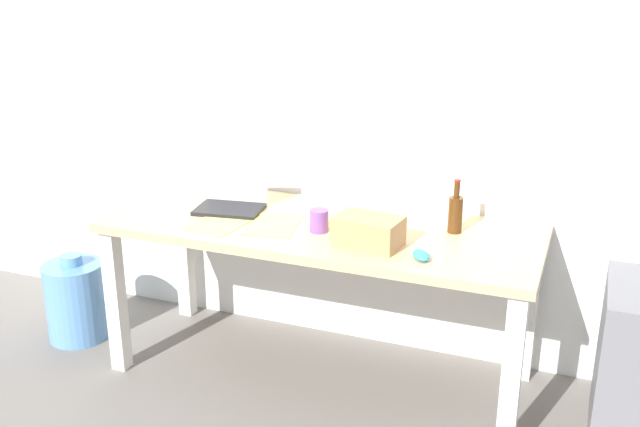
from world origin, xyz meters
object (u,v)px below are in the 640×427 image
(computer_mouse, at_px, (421,255))
(beer_bottle, at_px, (455,213))
(desk, at_px, (320,244))
(coffee_mug, at_px, (319,221))
(water_cooler_jug, at_px, (76,300))
(laptop_left, at_px, (232,200))
(cardboard_box, at_px, (369,231))

(computer_mouse, bearing_deg, beer_bottle, 45.76)
(desk, height_order, coffee_mug, coffee_mug)
(computer_mouse, distance_m, coffee_mug, 0.49)
(coffee_mug, xyz_separation_m, water_cooler_jug, (-1.29, -0.04, -0.58))
(computer_mouse, relative_size, water_cooler_jug, 0.23)
(computer_mouse, distance_m, water_cooler_jug, 1.84)
(desk, relative_size, beer_bottle, 8.19)
(laptop_left, height_order, beer_bottle, beer_bottle)
(cardboard_box, bearing_deg, laptop_left, 164.43)
(computer_mouse, relative_size, coffee_mug, 1.05)
(laptop_left, xyz_separation_m, water_cooler_jug, (-0.81, -0.17, -0.57))
(laptop_left, height_order, cardboard_box, laptop_left)
(laptop_left, bearing_deg, coffee_mug, -14.80)
(cardboard_box, distance_m, water_cooler_jug, 1.64)
(beer_bottle, relative_size, computer_mouse, 2.30)
(laptop_left, relative_size, beer_bottle, 1.40)
(laptop_left, distance_m, water_cooler_jug, 1.00)
(desk, xyz_separation_m, water_cooler_jug, (-1.26, -0.12, -0.44))
(coffee_mug, bearing_deg, water_cooler_jug, -178.07)
(coffee_mug, bearing_deg, desk, 108.51)
(cardboard_box, relative_size, water_cooler_jug, 0.58)
(laptop_left, bearing_deg, cardboard_box, -15.57)
(laptop_left, relative_size, water_cooler_jug, 0.73)
(laptop_left, relative_size, cardboard_box, 1.25)
(water_cooler_jug, bearing_deg, laptop_left, 11.85)
(beer_bottle, distance_m, coffee_mug, 0.57)
(beer_bottle, bearing_deg, coffee_mug, -159.67)
(cardboard_box, distance_m, coffee_mug, 0.25)
(computer_mouse, height_order, coffee_mug, coffee_mug)
(laptop_left, bearing_deg, desk, -5.87)
(laptop_left, relative_size, computer_mouse, 3.22)
(desk, distance_m, beer_bottle, 0.60)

